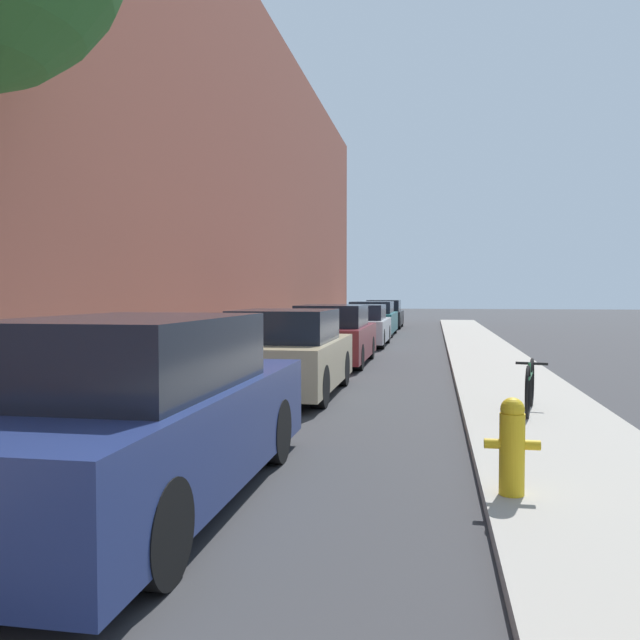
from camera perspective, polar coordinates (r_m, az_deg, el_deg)
ground_plane at (r=14.81m, az=4.06°, el=-4.40°), size 120.00×120.00×0.00m
sidewalk_left at (r=15.37m, az=-6.79°, el=-3.94°), size 2.00×52.00×0.12m
sidewalk_right at (r=14.79m, az=15.33°, el=-4.25°), size 2.00×52.00×0.12m
building_facade_left at (r=16.15m, az=-11.65°, el=15.56°), size 0.70×52.00×10.88m
parked_car_navy at (r=5.58m, az=-15.31°, el=-8.13°), size 1.71×4.62×1.55m
parked_car_champagne at (r=11.17m, az=-2.88°, el=-3.03°), size 1.75×3.91×1.46m
parked_car_maroon at (r=16.04m, az=1.17°, el=-1.42°), size 1.75×4.23×1.45m
parked_car_silver at (r=21.64m, az=3.47°, el=-0.54°), size 1.83×4.03×1.36m
parked_car_teal at (r=27.08m, az=4.59°, el=0.07°), size 1.85×4.54×1.40m
parked_car_black at (r=33.02m, az=5.62°, el=0.46°), size 1.79×4.08×1.40m
fire_hydrant at (r=5.53m, az=16.42°, el=-10.41°), size 0.44×0.20×0.78m
bicycle at (r=9.38m, az=17.85°, el=-5.50°), size 0.48×1.66×0.69m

